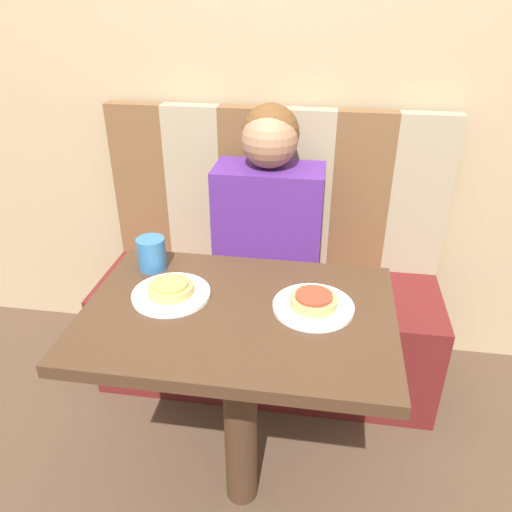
{
  "coord_description": "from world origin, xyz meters",
  "views": [
    {
      "loc": [
        0.21,
        -1.04,
        1.46
      ],
      "look_at": [
        0.0,
        0.3,
        0.72
      ],
      "focal_mm": 35.0,
      "sensor_mm": 36.0,
      "label": 1
    }
  ],
  "objects_px": {
    "plate_left": "(171,294)",
    "pizza_left": "(171,288)",
    "plate_right": "(313,307)",
    "drinking_cup": "(152,254)",
    "pizza_right": "(314,300)",
    "person": "(269,204)"
  },
  "relations": [
    {
      "from": "plate_left",
      "to": "drinking_cup",
      "type": "distance_m",
      "value": 0.18
    },
    {
      "from": "plate_left",
      "to": "pizza_right",
      "type": "relative_size",
      "value": 1.72
    },
    {
      "from": "pizza_left",
      "to": "pizza_right",
      "type": "height_order",
      "value": "same"
    },
    {
      "from": "person",
      "to": "plate_left",
      "type": "relative_size",
      "value": 3.24
    },
    {
      "from": "pizza_right",
      "to": "drinking_cup",
      "type": "bearing_deg",
      "value": 163.87
    },
    {
      "from": "plate_left",
      "to": "pizza_right",
      "type": "xyz_separation_m",
      "value": [
        0.38,
        0.0,
        0.02
      ]
    },
    {
      "from": "person",
      "to": "plate_left",
      "type": "height_order",
      "value": "person"
    },
    {
      "from": "plate_right",
      "to": "pizza_right",
      "type": "relative_size",
      "value": 1.72
    },
    {
      "from": "person",
      "to": "plate_right",
      "type": "bearing_deg",
      "value": -71.2
    },
    {
      "from": "person",
      "to": "drinking_cup",
      "type": "bearing_deg",
      "value": -124.52
    },
    {
      "from": "person",
      "to": "plate_right",
      "type": "xyz_separation_m",
      "value": [
        0.19,
        -0.56,
        -0.04
      ]
    },
    {
      "from": "plate_left",
      "to": "plate_right",
      "type": "distance_m",
      "value": 0.38
    },
    {
      "from": "pizza_left",
      "to": "pizza_right",
      "type": "bearing_deg",
      "value": 0.0
    },
    {
      "from": "drinking_cup",
      "to": "pizza_right",
      "type": "bearing_deg",
      "value": -16.13
    },
    {
      "from": "drinking_cup",
      "to": "person",
      "type": "bearing_deg",
      "value": 55.48
    },
    {
      "from": "pizza_left",
      "to": "drinking_cup",
      "type": "bearing_deg",
      "value": 125.49
    },
    {
      "from": "pizza_left",
      "to": "plate_right",
      "type": "bearing_deg",
      "value": -0.0
    },
    {
      "from": "plate_left",
      "to": "pizza_left",
      "type": "height_order",
      "value": "pizza_left"
    },
    {
      "from": "pizza_left",
      "to": "pizza_right",
      "type": "xyz_separation_m",
      "value": [
        0.38,
        0.0,
        0.0
      ]
    },
    {
      "from": "plate_right",
      "to": "drinking_cup",
      "type": "xyz_separation_m",
      "value": [
        -0.48,
        0.14,
        0.04
      ]
    },
    {
      "from": "plate_left",
      "to": "pizza_left",
      "type": "bearing_deg",
      "value": 90.0
    },
    {
      "from": "plate_left",
      "to": "pizza_left",
      "type": "xyz_separation_m",
      "value": [
        0.0,
        0.0,
        0.02
      ]
    }
  ]
}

